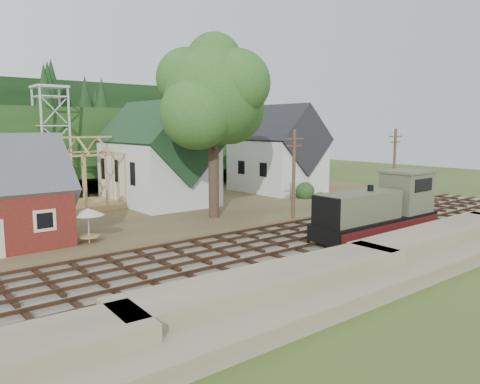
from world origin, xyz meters
TOP-DOWN VIEW (x-y plane):
  - ground at (0.00, 0.00)m, footprint 140.00×140.00m
  - embankment at (0.00, -8.50)m, footprint 64.00×5.00m
  - railroad_bed at (0.00, 0.00)m, footprint 64.00×11.00m
  - village_flat at (0.00, 18.00)m, footprint 64.00×26.00m
  - hillside at (0.00, 42.00)m, footprint 70.00×28.96m
  - ridge at (0.00, 58.00)m, footprint 80.00×20.00m
  - church at (2.00, 19.68)m, footprint 8.40×15.17m
  - farmhouse at (18.00, 19.00)m, footprint 8.40×10.80m
  - timber_frame at (-6.00, 22.00)m, footprint 8.20×6.20m
  - lattice_tower at (-6.00, 28.00)m, footprint 3.20×3.20m
  - big_tree at (2.17, 10.08)m, footprint 10.90×8.40m
  - telegraph_pole_near at (7.00, 5.20)m, footprint 2.20×0.28m
  - telegraph_pole_far at (22.00, 5.20)m, footprint 2.20×0.28m
  - locomotive at (7.92, -3.00)m, footprint 11.73×2.93m
  - car_blue at (-11.73, 10.03)m, footprint 2.17×3.34m
  - car_red at (20.77, 16.34)m, footprint 4.96×2.90m
  - patio_set at (-10.02, 7.95)m, footprint 2.17×2.17m

SIDE VIEW (x-z plane):
  - ground at x=0.00m, z-range 0.00..0.00m
  - embankment at x=0.00m, z-range -0.80..0.80m
  - hillside at x=0.00m, z-range -6.37..6.37m
  - ridge at x=0.00m, z-range -6.00..6.00m
  - railroad_bed at x=0.00m, z-range 0.00..0.16m
  - village_flat at x=0.00m, z-range 0.00..0.30m
  - car_blue at x=-11.73m, z-range 0.30..1.36m
  - car_red at x=20.77m, z-range 0.30..1.60m
  - locomotive at x=7.92m, z-range -0.26..4.44m
  - patio_set at x=-10.02m, z-range 1.15..3.56m
  - timber_frame at x=-6.00m, z-range -0.23..6.76m
  - telegraph_pole_near at x=7.00m, z-range 0.25..8.25m
  - telegraph_pole_far at x=22.00m, z-range 0.25..8.25m
  - farmhouse at x=18.00m, z-range -0.43..10.17m
  - church at x=2.00m, z-range -1.32..11.68m
  - lattice_tower at x=-6.00m, z-range 3.97..16.10m
  - big_tree at x=2.17m, z-range 2.87..17.57m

